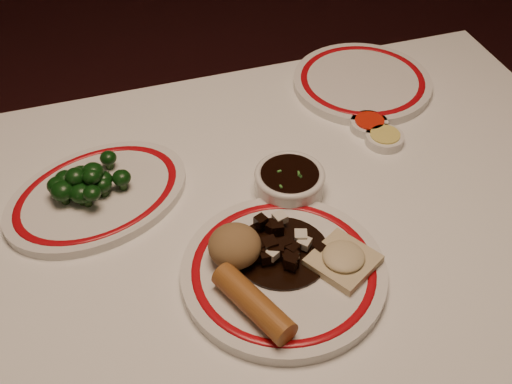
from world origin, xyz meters
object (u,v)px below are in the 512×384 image
(soy_bowl, at_px, (289,183))
(dining_table, at_px, (260,293))
(rice_mound, at_px, (235,246))
(broccoli_plate, at_px, (97,195))
(main_plate, at_px, (284,272))
(stirfry_heap, at_px, (279,249))
(fried_wonton, at_px, (343,259))
(spring_roll, at_px, (253,303))
(broccoli_pile, at_px, (85,182))

(soy_bowl, bearing_deg, dining_table, -128.05)
(rice_mound, xyz_separation_m, broccoli_plate, (-0.16, 0.19, -0.03))
(main_plate, relative_size, stirfry_heap, 2.63)
(dining_table, xyz_separation_m, broccoli_plate, (-0.20, 0.18, 0.10))
(rice_mound, distance_m, fried_wonton, 0.15)
(dining_table, bearing_deg, spring_roll, -112.94)
(rice_mound, bearing_deg, stirfry_heap, -9.45)
(main_plate, height_order, soy_bowl, soy_bowl)
(main_plate, xyz_separation_m, fried_wonton, (0.08, -0.02, 0.02))
(rice_mound, height_order, broccoli_pile, rice_mound)
(dining_table, xyz_separation_m, stirfry_heap, (0.02, -0.02, 0.12))
(stirfry_heap, bearing_deg, dining_table, 126.55)
(rice_mound, height_order, fried_wonton, rice_mound)
(dining_table, height_order, main_plate, main_plate)
(broccoli_pile, bearing_deg, soy_bowl, -14.60)
(spring_roll, distance_m, fried_wonton, 0.14)
(spring_roll, xyz_separation_m, soy_bowl, (0.12, 0.20, -0.01))
(fried_wonton, bearing_deg, soy_bowl, 94.89)
(stirfry_heap, bearing_deg, spring_roll, -127.71)
(rice_mound, bearing_deg, spring_roll, -91.82)
(fried_wonton, bearing_deg, spring_roll, -165.28)
(main_plate, height_order, rice_mound, rice_mound)
(spring_roll, xyz_separation_m, broccoli_plate, (-0.16, 0.28, -0.03))
(fried_wonton, bearing_deg, broccoli_plate, 140.26)
(fried_wonton, relative_size, broccoli_pile, 0.88)
(rice_mound, bearing_deg, dining_table, 19.05)
(stirfry_heap, distance_m, broccoli_plate, 0.30)
(stirfry_heap, bearing_deg, fried_wonton, -30.14)
(main_plate, relative_size, broccoli_plate, 1.00)
(spring_roll, bearing_deg, rice_mound, 65.35)
(broccoli_pile, bearing_deg, main_plate, -44.75)
(rice_mound, xyz_separation_m, fried_wonton, (0.13, -0.05, -0.02))
(fried_wonton, relative_size, soy_bowl, 1.03)
(main_plate, bearing_deg, fried_wonton, -12.48)
(main_plate, height_order, broccoli_pile, broccoli_pile)
(main_plate, distance_m, spring_roll, 0.08)
(main_plate, bearing_deg, soy_bowl, 67.29)
(spring_roll, distance_m, broccoli_pile, 0.33)
(broccoli_plate, height_order, soy_bowl, soy_bowl)
(broccoli_plate, distance_m, soy_bowl, 0.29)
(main_plate, bearing_deg, spring_roll, -138.14)
(fried_wonton, distance_m, broccoli_plate, 0.38)
(rice_mound, bearing_deg, broccoli_pile, 132.14)
(main_plate, bearing_deg, stirfry_heap, 85.08)
(fried_wonton, xyz_separation_m, broccoli_plate, (-0.30, 0.25, -0.02))
(stirfry_heap, bearing_deg, main_plate, -94.92)
(rice_mound, distance_m, broccoli_pile, 0.26)
(fried_wonton, bearing_deg, main_plate, 167.52)
(fried_wonton, bearing_deg, broccoli_pile, 141.46)
(rice_mound, relative_size, spring_roll, 0.57)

